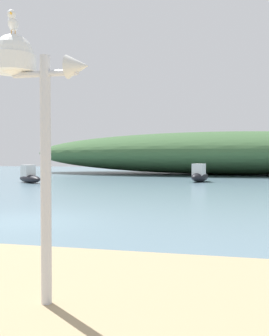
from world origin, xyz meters
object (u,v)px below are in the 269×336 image
(mast_structure, at_px, (25,82))
(seagull_on_radar, at_px, (13,22))
(motorboat_mid_channel, at_px, (200,175))
(motorboat_centre_water, at_px, (29,176))

(mast_structure, relative_size, seagull_on_radar, 9.01)
(mast_structure, xyz_separation_m, seagull_on_radar, (-0.14, -0.02, 0.68))
(seagull_on_radar, height_order, motorboat_mid_channel, seagull_on_radar)
(motorboat_mid_channel, height_order, motorboat_centre_water, motorboat_mid_channel)
(mast_structure, xyz_separation_m, motorboat_centre_water, (-11.56, 21.31, -2.24))
(mast_structure, distance_m, motorboat_mid_channel, 25.19)
(mast_structure, height_order, motorboat_mid_channel, mast_structure)
(seagull_on_radar, bearing_deg, mast_structure, 6.60)
(motorboat_mid_channel, relative_size, motorboat_centre_water, 0.94)
(mast_structure, bearing_deg, seagull_on_radar, -173.40)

